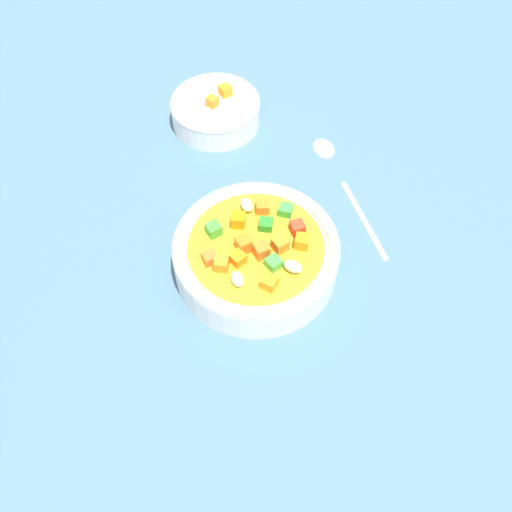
{
  "coord_description": "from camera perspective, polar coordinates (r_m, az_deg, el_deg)",
  "views": [
    {
      "loc": [
        -13.76,
        -31.9,
        50.51
      ],
      "look_at": [
        0.0,
        0.0,
        2.14
      ],
      "focal_mm": 41.74,
      "sensor_mm": 36.0,
      "label": 1
    }
  ],
  "objects": [
    {
      "name": "ground_plane",
      "position": [
        0.62,
        -0.0,
        -1.69
      ],
      "size": [
        140.0,
        140.0,
        2.0
      ],
      "primitive_type": "cube",
      "color": "#42667A"
    },
    {
      "name": "soup_bowl_main",
      "position": [
        0.59,
        0.0,
        0.14
      ],
      "size": [
        16.54,
        16.54,
        5.55
      ],
      "color": "white",
      "rests_on": "ground_plane"
    },
    {
      "name": "spoon",
      "position": [
        0.7,
        7.99,
        7.84
      ],
      "size": [
        3.25,
        19.21,
        0.85
      ],
      "rotation": [
        0.0,
        0.0,
        1.48
      ],
      "color": "silver",
      "rests_on": "ground_plane"
    },
    {
      "name": "side_bowl_small",
      "position": [
        0.75,
        -3.88,
        13.73
      ],
      "size": [
        10.9,
        10.9,
        4.16
      ],
      "color": "white",
      "rests_on": "ground_plane"
    }
  ]
}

